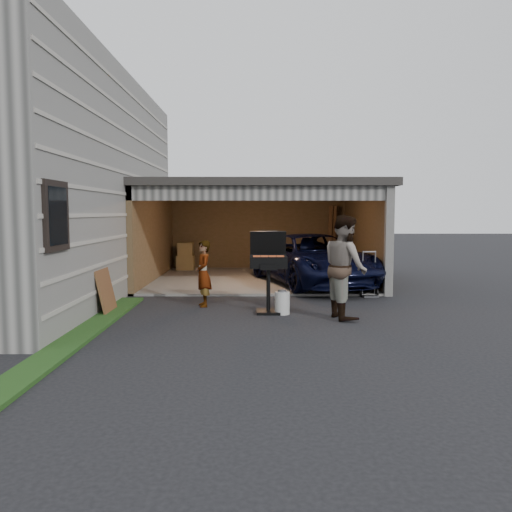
# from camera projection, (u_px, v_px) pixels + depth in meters

# --- Properties ---
(ground) EXTENTS (80.00, 80.00, 0.00)m
(ground) POSITION_uv_depth(u_px,v_px,m) (219.00, 330.00, 8.74)
(ground) COLOR black
(ground) RESTS_ON ground
(groundcover_strip) EXTENTS (0.50, 8.00, 0.06)m
(groundcover_strip) POSITION_uv_depth(u_px,v_px,m) (70.00, 343.00, 7.74)
(groundcover_strip) COLOR #193814
(groundcover_strip) RESTS_ON ground
(garage) EXTENTS (6.80, 6.30, 2.90)m
(garage) POSITION_uv_depth(u_px,v_px,m) (259.00, 218.00, 15.34)
(garage) COLOR #605E59
(garage) RESTS_ON ground
(minivan) EXTENTS (3.62, 5.46, 1.39)m
(minivan) POSITION_uv_depth(u_px,v_px,m) (313.00, 261.00, 13.86)
(minivan) COLOR black
(minivan) RESTS_ON ground
(woman) EXTENTS (0.47, 0.60, 1.45)m
(woman) POSITION_uv_depth(u_px,v_px,m) (203.00, 274.00, 10.87)
(woman) COLOR silver
(woman) RESTS_ON ground
(man) EXTENTS (0.95, 1.12, 2.02)m
(man) POSITION_uv_depth(u_px,v_px,m) (345.00, 266.00, 9.66)
(man) COLOR #3C2517
(man) RESTS_ON ground
(bbq_grill) EXTENTS (0.75, 0.66, 1.67)m
(bbq_grill) POSITION_uv_depth(u_px,v_px,m) (268.00, 265.00, 10.15)
(bbq_grill) COLOR black
(bbq_grill) RESTS_ON ground
(propane_tank) EXTENTS (0.32, 0.32, 0.46)m
(propane_tank) POSITION_uv_depth(u_px,v_px,m) (282.00, 303.00, 10.08)
(propane_tank) COLOR silver
(propane_tank) RESTS_ON ground
(plywood_panel) EXTENTS (0.23, 0.82, 0.91)m
(plywood_panel) POSITION_uv_depth(u_px,v_px,m) (106.00, 291.00, 10.12)
(plywood_panel) COLOR brown
(plywood_panel) RESTS_ON ground
(hand_truck) EXTENTS (0.48, 0.37, 1.12)m
(hand_truck) POSITION_uv_depth(u_px,v_px,m) (369.00, 288.00, 12.19)
(hand_truck) COLOR slate
(hand_truck) RESTS_ON ground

